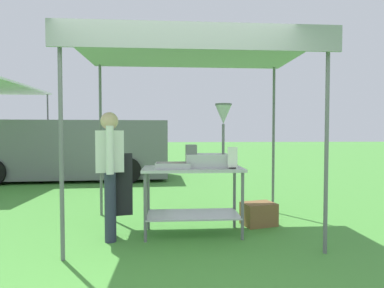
{
  "coord_description": "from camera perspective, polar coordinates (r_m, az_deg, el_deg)",
  "views": [
    {
      "loc": [
        -0.05,
        -2.87,
        1.35
      ],
      "look_at": [
        0.22,
        1.32,
        1.2
      ],
      "focal_mm": 28.45,
      "sensor_mm": 36.0,
      "label": 1
    }
  ],
  "objects": [
    {
      "name": "ground_plane",
      "position": [
        8.98,
        -3.4,
        -6.54
      ],
      "size": [
        70.0,
        70.0,
        0.0
      ],
      "primitive_type": "plane",
      "color": "#478E38"
    },
    {
      "name": "stall_canopy",
      "position": [
        4.23,
        0.09,
        16.38
      ],
      "size": [
        3.07,
        1.97,
        2.5
      ],
      "color": "slate",
      "rests_on": "ground"
    },
    {
      "name": "donut_cart",
      "position": [
        4.06,
        0.19,
        -7.83
      ],
      "size": [
        1.32,
        0.6,
        0.89
      ],
      "color": "#B7B7BC",
      "rests_on": "ground"
    },
    {
      "name": "donut_tray",
      "position": [
        3.98,
        -3.6,
        -4.21
      ],
      "size": [
        0.45,
        0.29,
        0.07
      ],
      "color": "#B7B7BC",
      "rests_on": "donut_cart"
    },
    {
      "name": "donut_fryer",
      "position": [
        4.05,
        3.41,
        -0.53
      ],
      "size": [
        0.61,
        0.28,
        0.85
      ],
      "color": "#B7B7BC",
      "rests_on": "donut_cart"
    },
    {
      "name": "menu_sign",
      "position": [
        3.93,
        7.61,
        -2.85
      ],
      "size": [
        0.13,
        0.05,
        0.28
      ],
      "color": "black",
      "rests_on": "donut_cart"
    },
    {
      "name": "vendor",
      "position": [
        3.99,
        -15.05,
        -4.4
      ],
      "size": [
        0.47,
        0.54,
        1.61
      ],
      "color": "#2D3347",
      "rests_on": "ground"
    },
    {
      "name": "supply_crate",
      "position": [
        4.67,
        12.39,
        -12.67
      ],
      "size": [
        0.53,
        0.44,
        0.32
      ],
      "color": "brown",
      "rests_on": "ground"
    },
    {
      "name": "van_grey",
      "position": [
        9.54,
        -21.64,
        -0.87
      ],
      "size": [
        5.59,
        2.27,
        1.69
      ],
      "color": "slate",
      "rests_on": "ground"
    }
  ]
}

